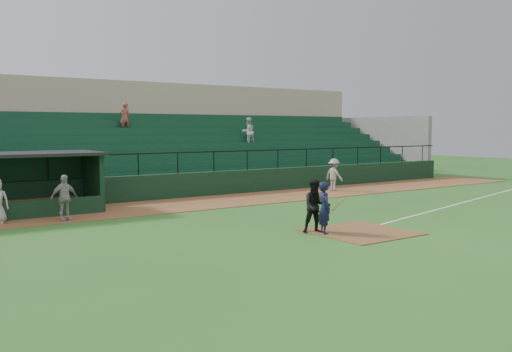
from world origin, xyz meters
TOP-DOWN VIEW (x-y plane):
  - ground at (0.00, 0.00)m, footprint 90.00×90.00m
  - warning_track at (0.00, 8.00)m, footprint 40.00×4.00m
  - home_plate_dirt at (0.00, -1.00)m, footprint 3.00×3.00m
  - foul_line at (8.00, 1.20)m, footprint 17.49×4.44m
  - stadium_structure at (-0.00, 16.46)m, footprint 38.00×13.08m
  - batter_at_plate at (-1.19, -0.59)m, footprint 1.09×0.72m
  - umpire at (-1.27, -0.24)m, footprint 1.05×0.97m
  - runner at (7.24, 8.16)m, footprint 0.73×1.15m
  - dugout_player_a at (-7.33, 6.57)m, footprint 1.03×0.54m

SIDE VIEW (x-z plane):
  - ground at x=0.00m, z-range 0.00..0.00m
  - foul_line at x=8.00m, z-range 0.00..0.01m
  - warning_track at x=0.00m, z-range 0.00..0.03m
  - home_plate_dirt at x=0.00m, z-range 0.00..0.03m
  - batter_at_plate at x=-1.19m, z-range 0.00..1.68m
  - dugout_player_a at x=-7.33m, z-range 0.03..1.70m
  - umpire at x=-1.27m, z-range 0.00..1.74m
  - runner at x=7.24m, z-range 0.03..1.74m
  - stadium_structure at x=0.00m, z-range -0.90..5.50m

